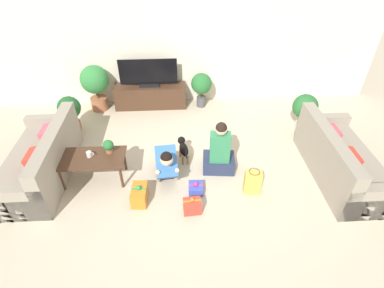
{
  "coord_description": "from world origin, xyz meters",
  "views": [
    {
      "loc": [
        -0.2,
        -3.56,
        3.45
      ],
      "look_at": [
        0.03,
        0.32,
        0.45
      ],
      "focal_mm": 28.0,
      "sensor_mm": 36.0,
      "label": 1
    }
  ],
  "objects_px": {
    "tv_console": "(150,96)",
    "person_sitting": "(219,153)",
    "sofa_left": "(42,161)",
    "dog": "(183,148)",
    "potted_plant_back_right": "(201,85)",
    "tabletop_plant": "(108,146)",
    "sofa_right": "(340,161)",
    "coffee_table": "(92,160)",
    "potted_plant_back_left": "(95,83)",
    "gift_bag_a": "(253,182)",
    "gift_box_b": "(196,188)",
    "gift_box_a": "(140,195)",
    "potted_plant_corner_right": "(305,108)",
    "tv": "(148,74)",
    "person_kneeling": "(166,163)",
    "gift_box_c": "(192,206)",
    "potted_plant_corner_left": "(70,110)",
    "mug": "(89,154)"
  },
  "relations": [
    {
      "from": "tv_console",
      "to": "person_sitting",
      "type": "relative_size",
      "value": 1.6
    },
    {
      "from": "sofa_left",
      "to": "dog",
      "type": "relative_size",
      "value": 3.64
    },
    {
      "from": "potted_plant_back_right",
      "to": "tabletop_plant",
      "type": "height_order",
      "value": "potted_plant_back_right"
    },
    {
      "from": "sofa_right",
      "to": "coffee_table",
      "type": "bearing_deg",
      "value": 88.12
    },
    {
      "from": "sofa_right",
      "to": "potted_plant_back_left",
      "type": "xyz_separation_m",
      "value": [
        -4.29,
        2.37,
        0.33
      ]
    },
    {
      "from": "gift_bag_a",
      "to": "gift_box_b",
      "type": "bearing_deg",
      "value": 175.92
    },
    {
      "from": "sofa_left",
      "to": "sofa_right",
      "type": "distance_m",
      "value": 4.8
    },
    {
      "from": "gift_box_a",
      "to": "potted_plant_corner_right",
      "type": "bearing_deg",
      "value": 29.17
    },
    {
      "from": "tv_console",
      "to": "dog",
      "type": "bearing_deg",
      "value": -70.52
    },
    {
      "from": "tv_console",
      "to": "tv",
      "type": "xyz_separation_m",
      "value": [
        -0.0,
        0.0,
        0.51
      ]
    },
    {
      "from": "coffee_table",
      "to": "potted_plant_corner_right",
      "type": "distance_m",
      "value": 3.99
    },
    {
      "from": "sofa_right",
      "to": "tv",
      "type": "relative_size",
      "value": 1.58
    },
    {
      "from": "dog",
      "to": "person_kneeling",
      "type": "bearing_deg",
      "value": 51.1
    },
    {
      "from": "sofa_left",
      "to": "gift_box_a",
      "type": "height_order",
      "value": "sofa_left"
    },
    {
      "from": "tv",
      "to": "gift_bag_a",
      "type": "distance_m",
      "value": 3.26
    },
    {
      "from": "gift_box_c",
      "to": "person_kneeling",
      "type": "bearing_deg",
      "value": 117.45
    },
    {
      "from": "person_kneeling",
      "to": "potted_plant_back_right",
      "type": "bearing_deg",
      "value": 67.04
    },
    {
      "from": "potted_plant_corner_left",
      "to": "gift_box_a",
      "type": "distance_m",
      "value": 2.48
    },
    {
      "from": "potted_plant_corner_left",
      "to": "gift_box_c",
      "type": "xyz_separation_m",
      "value": [
        2.23,
        -2.23,
        -0.33
      ]
    },
    {
      "from": "potted_plant_back_right",
      "to": "person_sitting",
      "type": "height_order",
      "value": "person_sitting"
    },
    {
      "from": "tv_console",
      "to": "potted_plant_back_right",
      "type": "distance_m",
      "value": 1.15
    },
    {
      "from": "person_kneeling",
      "to": "person_sitting",
      "type": "height_order",
      "value": "person_sitting"
    },
    {
      "from": "potted_plant_back_left",
      "to": "gift_box_b",
      "type": "distance_m",
      "value": 3.31
    },
    {
      "from": "potted_plant_back_right",
      "to": "person_sitting",
      "type": "xyz_separation_m",
      "value": [
        0.12,
        -2.13,
        -0.16
      ]
    },
    {
      "from": "gift_bag_a",
      "to": "mug",
      "type": "bearing_deg",
      "value": 169.48
    },
    {
      "from": "coffee_table",
      "to": "gift_bag_a",
      "type": "height_order",
      "value": "coffee_table"
    },
    {
      "from": "gift_box_c",
      "to": "tabletop_plant",
      "type": "relative_size",
      "value": 1.28
    },
    {
      "from": "gift_bag_a",
      "to": "mug",
      "type": "xyz_separation_m",
      "value": [
        -2.49,
        0.46,
        0.29
      ]
    },
    {
      "from": "gift_box_b",
      "to": "coffee_table",
      "type": "bearing_deg",
      "value": 166.72
    },
    {
      "from": "potted_plant_corner_right",
      "to": "sofa_left",
      "type": "bearing_deg",
      "value": -167.39
    },
    {
      "from": "coffee_table",
      "to": "potted_plant_back_left",
      "type": "xyz_separation_m",
      "value": [
        -0.34,
        2.24,
        0.22
      ]
    },
    {
      "from": "sofa_left",
      "to": "dog",
      "type": "distance_m",
      "value": 2.31
    },
    {
      "from": "potted_plant_corner_right",
      "to": "gift_box_a",
      "type": "relative_size",
      "value": 2.07
    },
    {
      "from": "tv",
      "to": "dog",
      "type": "xyz_separation_m",
      "value": [
        0.66,
        -1.86,
        -0.53
      ]
    },
    {
      "from": "potted_plant_back_right",
      "to": "person_sitting",
      "type": "distance_m",
      "value": 2.14
    },
    {
      "from": "sofa_left",
      "to": "gift_box_c",
      "type": "distance_m",
      "value": 2.55
    },
    {
      "from": "tv_console",
      "to": "dog",
      "type": "relative_size",
      "value": 2.92
    },
    {
      "from": "person_kneeling",
      "to": "gift_box_c",
      "type": "xyz_separation_m",
      "value": [
        0.37,
        -0.71,
        -0.22
      ]
    },
    {
      "from": "person_kneeling",
      "to": "tabletop_plant",
      "type": "xyz_separation_m",
      "value": [
        -0.89,
        0.18,
        0.24
      ]
    },
    {
      "from": "gift_box_a",
      "to": "gift_box_c",
      "type": "bearing_deg",
      "value": -18.39
    },
    {
      "from": "potted_plant_back_left",
      "to": "potted_plant_back_right",
      "type": "xyz_separation_m",
      "value": [
        2.24,
        0.0,
        -0.12
      ]
    },
    {
      "from": "potted_plant_back_right",
      "to": "potted_plant_back_left",
      "type": "bearing_deg",
      "value": 180.0
    },
    {
      "from": "person_kneeling",
      "to": "gift_box_a",
      "type": "relative_size",
      "value": 2.16
    },
    {
      "from": "sofa_left",
      "to": "dog",
      "type": "height_order",
      "value": "sofa_left"
    },
    {
      "from": "potted_plant_corner_left",
      "to": "person_kneeling",
      "type": "relative_size",
      "value": 0.91
    },
    {
      "from": "potted_plant_corner_left",
      "to": "gift_bag_a",
      "type": "height_order",
      "value": "potted_plant_corner_left"
    },
    {
      "from": "tv_console",
      "to": "potted_plant_corner_right",
      "type": "bearing_deg",
      "value": -20.17
    },
    {
      "from": "person_sitting",
      "to": "gift_box_c",
      "type": "xyz_separation_m",
      "value": [
        -0.5,
        -0.89,
        -0.23
      ]
    },
    {
      "from": "sofa_left",
      "to": "gift_box_a",
      "type": "xyz_separation_m",
      "value": [
        1.6,
        -0.66,
        -0.16
      ]
    },
    {
      "from": "potted_plant_back_right",
      "to": "coffee_table",
      "type": "bearing_deg",
      "value": -130.37
    }
  ]
}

